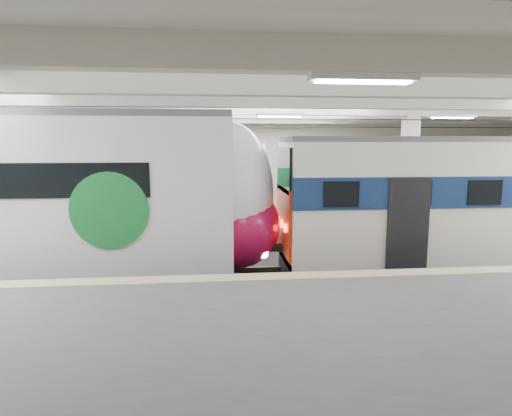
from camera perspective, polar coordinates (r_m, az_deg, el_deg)
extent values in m
cube|color=black|center=(13.07, 4.34, -9.52)|extent=(36.00, 24.00, 0.10)
cube|color=silver|center=(12.53, 4.63, 15.63)|extent=(36.00, 24.00, 0.20)
cube|color=beige|center=(22.38, 0.00, 5.33)|extent=(30.00, 0.10, 5.50)
cube|color=#545457|center=(7.04, 14.17, -21.03)|extent=(30.00, 7.00, 1.10)
cube|color=beige|center=(9.69, 7.75, -8.86)|extent=(30.00, 0.50, 0.02)
cube|color=beige|center=(15.31, -8.67, 3.77)|extent=(0.50, 0.50, 5.50)
cube|color=beige|center=(16.89, 19.62, 3.80)|extent=(0.50, 0.50, 5.50)
cube|color=beige|center=(12.50, 4.62, 14.27)|extent=(30.00, 18.00, 0.50)
cube|color=#59544C|center=(13.03, 4.34, -8.98)|extent=(30.00, 1.52, 0.16)
cube|color=#59544C|center=(18.30, 1.38, -3.84)|extent=(30.00, 1.52, 0.16)
cylinder|color=black|center=(12.45, 4.59, 11.75)|extent=(30.00, 0.03, 0.03)
cylinder|color=black|center=(17.89, 1.43, 10.78)|extent=(30.00, 0.03, 0.03)
cube|color=white|center=(10.51, 6.57, 13.53)|extent=(26.00, 8.40, 0.12)
ellipsoid|color=white|center=(12.33, -3.37, 1.93)|extent=(2.45, 3.03, 4.08)
ellipsoid|color=#A20D3B|center=(12.47, -2.78, -2.24)|extent=(2.60, 3.09, 2.50)
cylinder|color=#178035|center=(11.09, -18.99, -0.34)|extent=(1.92, 0.06, 1.92)
cube|color=white|center=(14.88, 28.30, 0.86)|extent=(12.46, 2.73, 3.55)
cube|color=navy|center=(14.84, 28.41, 2.49)|extent=(12.50, 2.79, 0.86)
cube|color=red|center=(12.60, 3.71, -1.63)|extent=(0.08, 2.32, 1.95)
cube|color=black|center=(12.43, 3.77, 5.15)|extent=(0.08, 2.18, 1.28)
cube|color=#4C4C51|center=(14.78, 28.80, 7.99)|extent=(12.46, 2.13, 0.16)
cube|color=black|center=(15.22, 27.79, -6.33)|extent=(12.46, 1.91, 0.70)
cube|color=white|center=(18.38, -19.68, 2.59)|extent=(12.93, 2.65, 3.51)
cube|color=#178035|center=(18.34, -19.75, 4.02)|extent=(12.97, 2.70, 0.74)
cube|color=#4C4C51|center=(18.30, -19.97, 8.34)|extent=(12.93, 2.18, 0.16)
cube|color=black|center=(18.66, -19.38, -3.39)|extent=(12.93, 2.37, 0.60)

